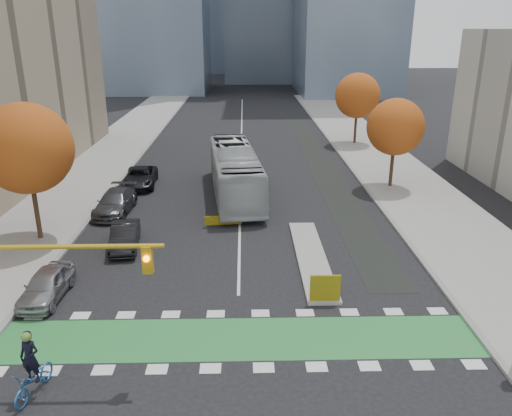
{
  "coord_description": "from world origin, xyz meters",
  "views": [
    {
      "loc": [
        0.34,
        -15.99,
        12.02
      ],
      "look_at": [
        0.93,
        9.02,
        3.0
      ],
      "focal_mm": 35.0,
      "sensor_mm": 36.0,
      "label": 1
    }
  ],
  "objects_px": {
    "cyclist": "(33,374)",
    "bus": "(235,172)",
    "tree_east_far": "(358,96)",
    "traffic_signal_west": "(4,276)",
    "hazard_board": "(325,288)",
    "tree_west": "(27,149)",
    "parked_car_b": "(125,236)",
    "parked_car_c": "(115,202)",
    "parked_car_a": "(46,285)",
    "parked_car_d": "(140,177)",
    "tree_east_near": "(395,127)"
  },
  "relations": [
    {
      "from": "cyclist",
      "to": "bus",
      "type": "relative_size",
      "value": 0.19
    },
    {
      "from": "tree_east_far",
      "to": "cyclist",
      "type": "xyz_separation_m",
      "value": [
        -19.5,
        -39.62,
        -4.41
      ]
    },
    {
      "from": "traffic_signal_west",
      "to": "tree_east_far",
      "type": "bearing_deg",
      "value": 62.05
    },
    {
      "from": "cyclist",
      "to": "bus",
      "type": "bearing_deg",
      "value": 85.31
    },
    {
      "from": "hazard_board",
      "to": "cyclist",
      "type": "distance_m",
      "value": 12.45
    },
    {
      "from": "tree_west",
      "to": "parked_car_b",
      "type": "xyz_separation_m",
      "value": [
        5.37,
        -1.25,
        -4.92
      ]
    },
    {
      "from": "tree_west",
      "to": "parked_car_c",
      "type": "height_order",
      "value": "tree_west"
    },
    {
      "from": "parked_car_b",
      "to": "parked_car_c",
      "type": "bearing_deg",
      "value": 101.4
    },
    {
      "from": "cyclist",
      "to": "parked_car_a",
      "type": "relative_size",
      "value": 0.61
    },
    {
      "from": "hazard_board",
      "to": "parked_car_d",
      "type": "xyz_separation_m",
      "value": [
        -12.09,
        18.68,
        -0.07
      ]
    },
    {
      "from": "parked_car_c",
      "to": "cyclist",
      "type": "bearing_deg",
      "value": -82.81
    },
    {
      "from": "tree_east_near",
      "to": "parked_car_a",
      "type": "xyz_separation_m",
      "value": [
        -21.0,
        -17.0,
        -4.17
      ]
    },
    {
      "from": "parked_car_a",
      "to": "parked_car_d",
      "type": "relative_size",
      "value": 0.78
    },
    {
      "from": "cyclist",
      "to": "parked_car_a",
      "type": "xyz_separation_m",
      "value": [
        -2.0,
        6.62,
        -0.13
      ]
    },
    {
      "from": "tree_west",
      "to": "parked_car_a",
      "type": "relative_size",
      "value": 2.02
    },
    {
      "from": "tree_west",
      "to": "parked_car_a",
      "type": "height_order",
      "value": "tree_west"
    },
    {
      "from": "bus",
      "to": "cyclist",
      "type": "bearing_deg",
      "value": -112.86
    },
    {
      "from": "tree_west",
      "to": "parked_car_a",
      "type": "bearing_deg",
      "value": -66.8
    },
    {
      "from": "bus",
      "to": "hazard_board",
      "type": "bearing_deg",
      "value": -80.71
    },
    {
      "from": "hazard_board",
      "to": "cyclist",
      "type": "height_order",
      "value": "cyclist"
    },
    {
      "from": "parked_car_b",
      "to": "parked_car_d",
      "type": "relative_size",
      "value": 0.8
    },
    {
      "from": "parked_car_c",
      "to": "parked_car_d",
      "type": "bearing_deg",
      "value": 87.69
    },
    {
      "from": "traffic_signal_west",
      "to": "bus",
      "type": "relative_size",
      "value": 0.64
    },
    {
      "from": "bus",
      "to": "parked_car_c",
      "type": "relative_size",
      "value": 2.54
    },
    {
      "from": "traffic_signal_west",
      "to": "bus",
      "type": "xyz_separation_m",
      "value": [
        7.54,
        20.74,
        -2.18
      ]
    },
    {
      "from": "parked_car_c",
      "to": "traffic_signal_west",
      "type": "bearing_deg",
      "value": -85.58
    },
    {
      "from": "hazard_board",
      "to": "traffic_signal_west",
      "type": "xyz_separation_m",
      "value": [
        -11.93,
        -4.71,
        3.23
      ]
    },
    {
      "from": "hazard_board",
      "to": "tree_east_near",
      "type": "relative_size",
      "value": 0.2
    },
    {
      "from": "hazard_board",
      "to": "bus",
      "type": "height_order",
      "value": "bus"
    },
    {
      "from": "bus",
      "to": "parked_car_c",
      "type": "bearing_deg",
      "value": -162.39
    },
    {
      "from": "parked_car_b",
      "to": "parked_car_c",
      "type": "relative_size",
      "value": 0.8
    },
    {
      "from": "cyclist",
      "to": "parked_car_a",
      "type": "distance_m",
      "value": 6.92
    },
    {
      "from": "tree_west",
      "to": "bus",
      "type": "height_order",
      "value": "tree_west"
    },
    {
      "from": "parked_car_a",
      "to": "tree_east_far",
      "type": "bearing_deg",
      "value": 58.86
    },
    {
      "from": "parked_car_b",
      "to": "parked_car_a",
      "type": "bearing_deg",
      "value": -119.43
    },
    {
      "from": "traffic_signal_west",
      "to": "parked_car_d",
      "type": "distance_m",
      "value": 23.62
    },
    {
      "from": "parked_car_c",
      "to": "tree_west",
      "type": "bearing_deg",
      "value": -124.11
    },
    {
      "from": "hazard_board",
      "to": "parked_car_a",
      "type": "height_order",
      "value": "hazard_board"
    },
    {
      "from": "cyclist",
      "to": "bus",
      "type": "height_order",
      "value": "bus"
    },
    {
      "from": "hazard_board",
      "to": "parked_car_d",
      "type": "distance_m",
      "value": 22.25
    },
    {
      "from": "bus",
      "to": "parked_car_a",
      "type": "height_order",
      "value": "bus"
    },
    {
      "from": "tree_east_far",
      "to": "bus",
      "type": "relative_size",
      "value": 0.57
    },
    {
      "from": "hazard_board",
      "to": "tree_west",
      "type": "distance_m",
      "value": 18.44
    },
    {
      "from": "hazard_board",
      "to": "parked_car_a",
      "type": "xyz_separation_m",
      "value": [
        -13.0,
        0.8,
        -0.1
      ]
    },
    {
      "from": "parked_car_a",
      "to": "parked_car_c",
      "type": "xyz_separation_m",
      "value": [
        0.41,
        11.64,
        0.07
      ]
    },
    {
      "from": "tree_west",
      "to": "tree_east_near",
      "type": "relative_size",
      "value": 1.16
    },
    {
      "from": "tree_east_near",
      "to": "bus",
      "type": "xyz_separation_m",
      "value": [
        -12.39,
        -1.77,
        -3.01
      ]
    },
    {
      "from": "parked_car_a",
      "to": "parked_car_b",
      "type": "relative_size",
      "value": 0.97
    },
    {
      "from": "parked_car_d",
      "to": "parked_car_a",
      "type": "bearing_deg",
      "value": -96.65
    },
    {
      "from": "tree_west",
      "to": "tree_east_far",
      "type": "xyz_separation_m",
      "value": [
        24.5,
        26.0,
        -0.38
      ]
    }
  ]
}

